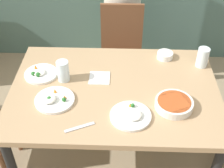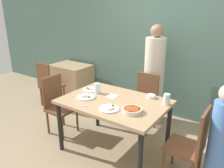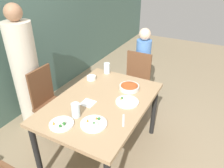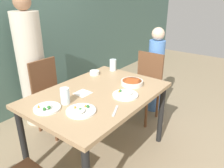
# 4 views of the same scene
# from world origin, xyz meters

# --- Properties ---
(ground_plane) EXTENTS (10.00, 10.00, 0.00)m
(ground_plane) POSITION_xyz_m (0.00, 0.00, 0.00)
(ground_plane) COLOR #998466
(wall_back) EXTENTS (10.00, 0.06, 2.70)m
(wall_back) POSITION_xyz_m (0.00, 1.55, 1.35)
(wall_back) COLOR #4C6B60
(wall_back) RESTS_ON ground_plane
(dining_table) EXTENTS (1.37, 0.96, 0.77)m
(dining_table) POSITION_xyz_m (0.00, 0.00, 0.69)
(dining_table) COLOR tan
(dining_table) RESTS_ON ground_plane
(chair_adult_spot) EXTENTS (0.40, 0.40, 0.93)m
(chair_adult_spot) POSITION_xyz_m (0.04, 0.82, 0.49)
(chair_adult_spot) COLOR brown
(chair_adult_spot) RESTS_ON ground_plane
(chair_child_spot) EXTENTS (0.40, 0.40, 0.93)m
(chair_child_spot) POSITION_xyz_m (1.03, 0.02, 0.49)
(chair_child_spot) COLOR brown
(chair_child_spot) RESTS_ON ground_plane
(person_adult) EXTENTS (0.34, 0.34, 1.69)m
(person_adult) POSITION_xyz_m (0.04, 1.16, 0.78)
(person_adult) COLOR beige
(person_adult) RESTS_ON ground_plane
(person_child) EXTENTS (0.23, 0.23, 1.25)m
(person_child) POSITION_xyz_m (1.31, 0.02, 0.59)
(person_child) COLOR #5184D1
(person_child) RESTS_ON ground_plane
(bowl_curry) EXTENTS (0.23, 0.23, 0.05)m
(bowl_curry) POSITION_xyz_m (0.37, -0.16, 0.80)
(bowl_curry) COLOR silver
(bowl_curry) RESTS_ON dining_table
(plate_rice_adult) EXTENTS (0.25, 0.25, 0.05)m
(plate_rice_adult) POSITION_xyz_m (-0.38, -0.14, 0.79)
(plate_rice_adult) COLOR white
(plate_rice_adult) RESTS_ON dining_table
(plate_rice_child) EXTENTS (0.23, 0.23, 0.05)m
(plate_rice_child) POSITION_xyz_m (-0.52, 0.12, 0.78)
(plate_rice_child) COLOR white
(plate_rice_child) RESTS_ON dining_table
(plate_noodles) EXTENTS (0.25, 0.25, 0.04)m
(plate_noodles) POSITION_xyz_m (0.11, -0.26, 0.79)
(plate_noodles) COLOR white
(plate_noodles) RESTS_ON dining_table
(bowl_rice_small) EXTENTS (0.12, 0.12, 0.05)m
(bowl_rice_small) POSITION_xyz_m (0.36, 0.36, 0.80)
(bowl_rice_small) COLOR white
(bowl_rice_small) RESTS_ON dining_table
(glass_water_tall) EXTENTS (0.08, 0.08, 0.15)m
(glass_water_tall) POSITION_xyz_m (-0.35, 0.08, 0.85)
(glass_water_tall) COLOR silver
(glass_water_tall) RESTS_ON dining_table
(glass_water_short) EXTENTS (0.08, 0.08, 0.14)m
(glass_water_short) POSITION_xyz_m (0.62, 0.28, 0.84)
(glass_water_short) COLOR silver
(glass_water_short) RESTS_ON dining_table
(napkin_folded) EXTENTS (0.14, 0.14, 0.01)m
(napkin_folded) POSITION_xyz_m (-0.11, 0.10, 0.78)
(napkin_folded) COLOR white
(napkin_folded) RESTS_ON dining_table
(fork_steel) EXTENTS (0.17, 0.09, 0.01)m
(fork_steel) POSITION_xyz_m (-0.19, -0.35, 0.78)
(fork_steel) COLOR silver
(fork_steel) RESTS_ON dining_table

